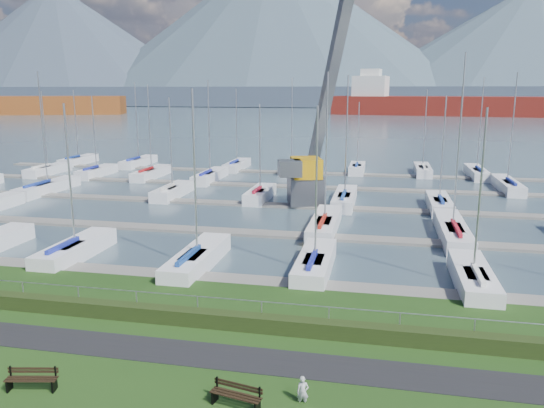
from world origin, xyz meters
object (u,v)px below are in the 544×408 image
(bench_right, at_px, (236,395))
(crane, at_px, (313,145))
(person, at_px, (303,388))
(bench_left, at_px, (32,379))

(bench_right, distance_m, crane, 34.70)
(person, bearing_deg, crane, 84.55)
(person, distance_m, crane, 34.20)
(bench_left, relative_size, bench_right, 1.00)
(bench_left, relative_size, person, 1.67)
(bench_left, height_order, crane, crane)
(crane, bearing_deg, bench_right, -103.53)
(crane, bearing_deg, bench_left, -115.59)
(bench_left, height_order, bench_right, same)
(bench_right, xyz_separation_m, crane, (-1.92, 34.30, 4.91))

